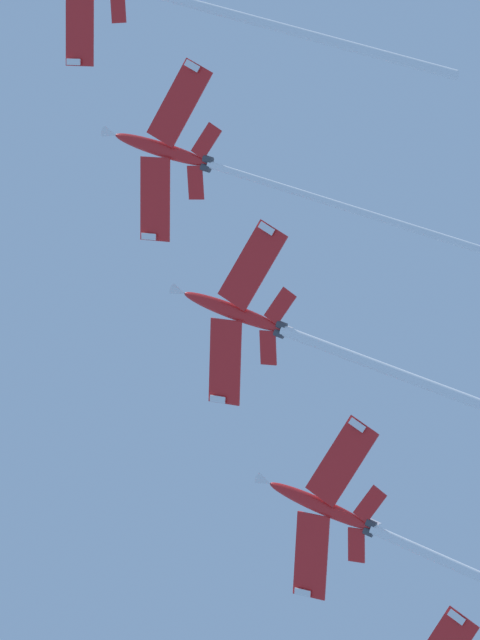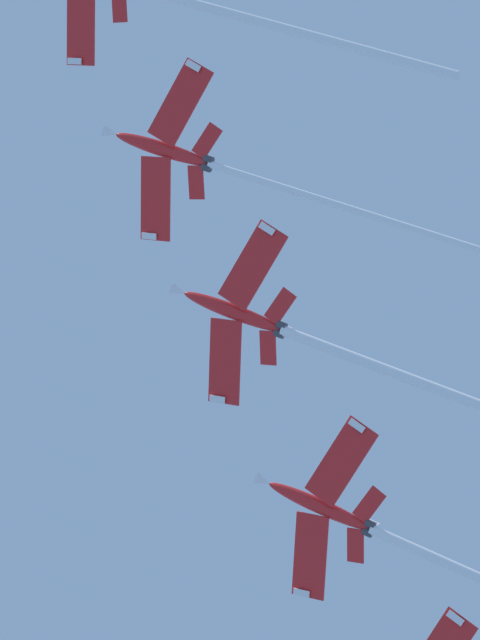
# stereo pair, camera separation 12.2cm
# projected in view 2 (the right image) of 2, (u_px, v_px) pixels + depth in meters

# --- Properties ---
(jet_second) EXTENTS (19.71, 39.55, 21.68)m
(jet_second) POSITION_uv_depth(u_px,v_px,m) (211.00, 165.00, 152.55)
(jet_second) COLOR red
(jet_third) EXTENTS (19.77, 47.04, 25.30)m
(jet_third) POSITION_uv_depth(u_px,v_px,m) (341.00, 352.00, 145.95)
(jet_third) COLOR red
(jet_fourth) EXTENTS (19.84, 40.73, 21.53)m
(jet_fourth) POSITION_uv_depth(u_px,v_px,m) (400.00, 542.00, 145.64)
(jet_fourth) COLOR red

